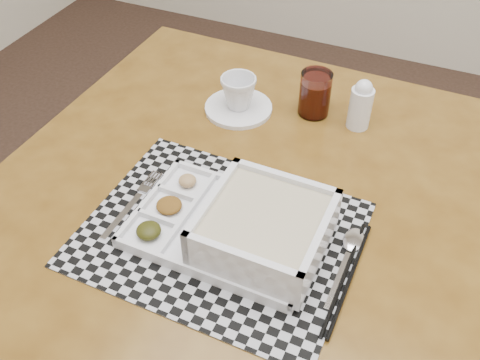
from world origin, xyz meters
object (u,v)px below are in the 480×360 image
dining_table (253,217)px  cup (238,92)px  serving_tray (254,230)px  creamer_bottle (361,105)px  juice_glass (315,95)px

dining_table → cup: size_ratio=12.66×
dining_table → serving_tray: (0.05, -0.13, 0.11)m
dining_table → serving_tray: serving_tray is taller
serving_tray → creamer_bottle: 0.40m
serving_tray → cup: (-0.18, 0.35, 0.01)m
dining_table → juice_glass: juice_glass is taller
serving_tray → creamer_bottle: size_ratio=2.93×
dining_table → creamer_bottle: 0.33m
serving_tray → cup: 0.39m
serving_tray → juice_glass: (-0.02, 0.40, 0.01)m
serving_tray → cup: size_ratio=4.24×
cup → juice_glass: bearing=5.1°
serving_tray → juice_glass: bearing=93.3°
juice_glass → creamer_bottle: creamer_bottle is taller
cup → serving_tray: bearing=-77.6°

